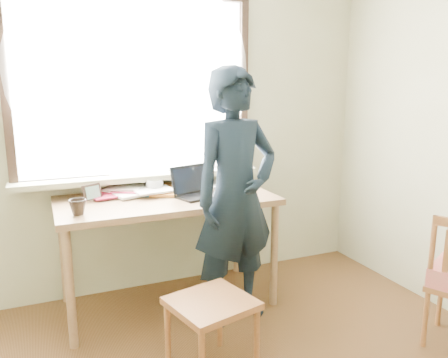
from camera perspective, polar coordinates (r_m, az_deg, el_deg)
name	(u,v)px	position (r m, az deg, el deg)	size (l,w,h in m)	color
room_shell	(276,77)	(1.77, 6.82, 13.06)	(3.52, 4.02, 2.61)	#BFBE99
desk	(167,209)	(3.19, -7.48, -3.87)	(1.53, 0.77, 0.82)	olive
laptop	(196,189)	(3.18, -3.74, -1.29)	(0.38, 0.34, 0.22)	black
mug_white	(155,186)	(3.31, -9.05, -0.93)	(0.13, 0.13, 0.10)	white
mug_dark	(78,207)	(2.85, -18.54, -3.52)	(0.10, 0.10, 0.10)	black
mouse	(238,191)	(3.25, 1.78, -1.64)	(0.09, 0.06, 0.03)	black
desk_clutter	(116,193)	(3.25, -13.87, -1.84)	(0.81, 0.55, 0.05)	white
book_a	(105,194)	(3.32, -15.28, -1.85)	(0.19, 0.26, 0.02)	white
book_b	(202,185)	(3.48, -2.91, -0.84)	(0.20, 0.27, 0.02)	white
picture_frame	(92,193)	(3.16, -16.85, -1.82)	(0.13, 0.08, 0.11)	black
work_chair	(212,311)	(2.55, -1.64, -16.89)	(0.51, 0.50, 0.44)	#955C30
person	(236,197)	(2.95, 1.53, -2.39)	(0.63, 0.42, 1.74)	black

